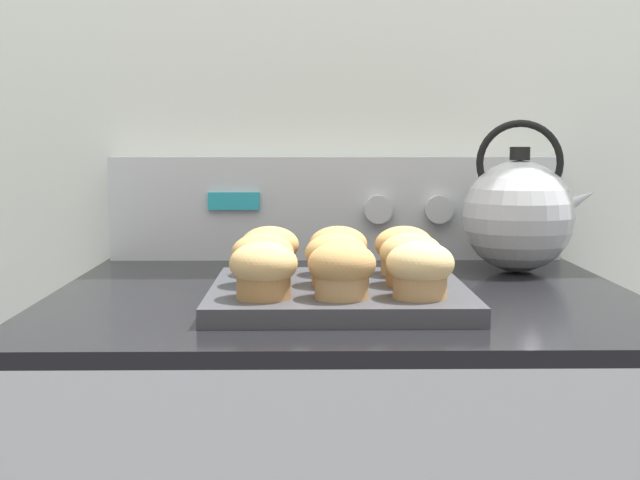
{
  "coord_description": "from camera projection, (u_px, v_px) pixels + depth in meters",
  "views": [
    {
      "loc": [
        -0.05,
        -0.81,
        1.13
      ],
      "look_at": [
        -0.03,
        0.26,
        1.01
      ],
      "focal_mm": 50.0,
      "sensor_mm": 36.0,
      "label": 1
    }
  ],
  "objects": [
    {
      "name": "muffin_r2_c1",
      "position": [
        338.0,
        250.0,
        1.18
      ],
      "size": [
        0.08,
        0.08,
        0.06
      ],
      "color": "#A37A4C",
      "rests_on": "muffin_pan"
    },
    {
      "name": "wall_back",
      "position": [
        335.0,
        99.0,
        1.53
      ],
      "size": [
        8.0,
        0.05,
        2.4
      ],
      "color": "silver",
      "rests_on": "ground_plane"
    },
    {
      "name": "muffin_r0_c0",
      "position": [
        263.0,
        270.0,
        1.0
      ],
      "size": [
        0.08,
        0.08,
        0.06
      ],
      "color": "olive",
      "rests_on": "muffin_pan"
    },
    {
      "name": "muffin_r1_c1",
      "position": [
        336.0,
        259.0,
        1.09
      ],
      "size": [
        0.08,
        0.08,
        0.06
      ],
      "color": "olive",
      "rests_on": "muffin_pan"
    },
    {
      "name": "muffin_r1_c0",
      "position": [
        263.0,
        259.0,
        1.09
      ],
      "size": [
        0.08,
        0.08,
        0.06
      ],
      "color": "tan",
      "rests_on": "muffin_pan"
    },
    {
      "name": "muffin_pan",
      "position": [
        339.0,
        294.0,
        1.1
      ],
      "size": [
        0.31,
        0.31,
        0.02
      ],
      "color": "#38383D",
      "rests_on": "stove_range"
    },
    {
      "name": "muffin_r0_c2",
      "position": [
        420.0,
        269.0,
        1.01
      ],
      "size": [
        0.08,
        0.08,
        0.06
      ],
      "color": "#A37A4C",
      "rests_on": "muffin_pan"
    },
    {
      "name": "control_panel",
      "position": [
        337.0,
        208.0,
        1.5
      ],
      "size": [
        0.75,
        0.07,
        0.17
      ],
      "color": "#B7BABF",
      "rests_on": "stove_range"
    },
    {
      "name": "muffin_r2_c0",
      "position": [
        270.0,
        250.0,
        1.18
      ],
      "size": [
        0.08,
        0.08,
        0.06
      ],
      "color": "#A37A4C",
      "rests_on": "muffin_pan"
    },
    {
      "name": "tea_kettle",
      "position": [
        519.0,
        214.0,
        1.35
      ],
      "size": [
        0.21,
        0.17,
        0.23
      ],
      "color": "#ADAFB5",
      "rests_on": "stove_range"
    },
    {
      "name": "muffin_r1_c2",
      "position": [
        411.0,
        259.0,
        1.09
      ],
      "size": [
        0.08,
        0.08,
        0.06
      ],
      "color": "olive",
      "rests_on": "muffin_pan"
    },
    {
      "name": "muffin_r0_c1",
      "position": [
        342.0,
        270.0,
        1.0
      ],
      "size": [
        0.08,
        0.08,
        0.06
      ],
      "color": "#A37A4C",
      "rests_on": "muffin_pan"
    },
    {
      "name": "muffin_r2_c2",
      "position": [
        404.0,
        250.0,
        1.18
      ],
      "size": [
        0.08,
        0.08,
        0.06
      ],
      "color": "tan",
      "rests_on": "muffin_pan"
    }
  ]
}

